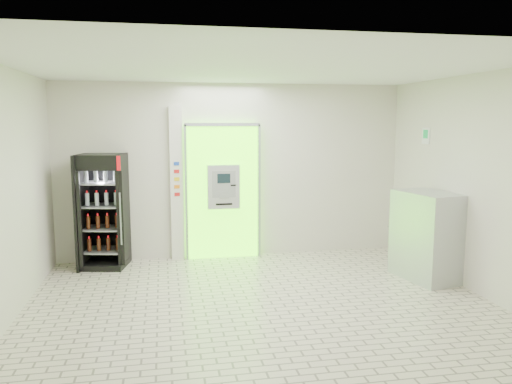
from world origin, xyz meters
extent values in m
plane|color=beige|center=(0.00, 0.00, 0.00)|extent=(6.00, 6.00, 0.00)
plane|color=beige|center=(0.00, 2.50, 1.50)|extent=(6.00, 0.00, 6.00)
plane|color=beige|center=(0.00, -2.50, 1.50)|extent=(6.00, 0.00, 6.00)
plane|color=beige|center=(-3.00, 0.00, 1.50)|extent=(0.00, 5.00, 5.00)
plane|color=beige|center=(3.00, 0.00, 1.50)|extent=(0.00, 5.00, 5.00)
plane|color=white|center=(0.00, 0.00, 3.00)|extent=(6.00, 6.00, 0.00)
cube|color=#56FF0C|center=(-0.20, 2.43, 1.15)|extent=(1.20, 0.12, 2.30)
cube|color=gray|center=(-0.20, 2.36, 2.30)|extent=(1.28, 0.04, 0.06)
cube|color=gray|center=(-0.83, 2.36, 1.15)|extent=(0.04, 0.04, 2.30)
cube|color=gray|center=(0.43, 2.36, 1.15)|extent=(0.04, 0.04, 2.30)
cube|color=black|center=(-0.10, 2.38, 0.50)|extent=(0.62, 0.01, 0.67)
cube|color=black|center=(-0.54, 2.38, 1.98)|extent=(0.22, 0.01, 0.18)
cube|color=#B2B5BB|center=(-0.20, 2.32, 1.25)|extent=(0.55, 0.12, 0.75)
cube|color=black|center=(-0.20, 2.25, 1.40)|extent=(0.22, 0.01, 0.16)
cube|color=gray|center=(-0.20, 2.25, 1.12)|extent=(0.16, 0.01, 0.12)
cube|color=black|center=(-0.04, 2.25, 1.28)|extent=(0.09, 0.01, 0.02)
cube|color=black|center=(-0.20, 2.25, 0.96)|extent=(0.28, 0.01, 0.03)
cube|color=silver|center=(-0.98, 2.45, 1.30)|extent=(0.22, 0.10, 2.60)
cube|color=#193FB2|center=(-0.98, 2.40, 1.65)|extent=(0.09, 0.01, 0.06)
cube|color=red|center=(-0.98, 2.40, 1.52)|extent=(0.09, 0.01, 0.06)
cube|color=yellow|center=(-0.98, 2.40, 1.39)|extent=(0.09, 0.01, 0.06)
cube|color=orange|center=(-0.98, 2.40, 1.26)|extent=(0.09, 0.01, 0.06)
cube|color=red|center=(-0.98, 2.40, 1.13)|extent=(0.09, 0.01, 0.06)
cube|color=black|center=(-2.17, 2.18, 0.92)|extent=(0.80, 0.75, 1.84)
cube|color=black|center=(-2.17, 2.47, 0.92)|extent=(0.69, 0.18, 1.84)
cube|color=red|center=(-2.17, 1.87, 1.72)|extent=(0.66, 0.14, 0.22)
cube|color=white|center=(-2.17, 1.86, 1.72)|extent=(0.38, 0.08, 0.06)
cube|color=black|center=(-2.17, 2.18, 0.05)|extent=(0.80, 0.75, 0.09)
cylinder|color=gray|center=(-1.88, 1.84, 0.85)|extent=(0.03, 0.03, 0.83)
cube|color=gray|center=(-2.17, 2.18, 0.28)|extent=(0.67, 0.64, 0.02)
cube|color=gray|center=(-2.17, 2.18, 0.64)|extent=(0.67, 0.64, 0.02)
cube|color=gray|center=(-2.17, 2.18, 1.01)|extent=(0.67, 0.64, 0.02)
cube|color=gray|center=(-2.17, 2.18, 1.38)|extent=(0.67, 0.64, 0.02)
cube|color=#B2B5BB|center=(2.66, 0.64, 0.66)|extent=(0.84, 1.10, 1.32)
cube|color=gray|center=(2.33, 0.64, 0.72)|extent=(0.20, 0.95, 0.01)
cube|color=white|center=(2.99, 1.40, 2.12)|extent=(0.02, 0.22, 0.26)
cube|color=#0D9343|center=(2.98, 1.40, 2.15)|extent=(0.00, 0.14, 0.14)
camera|label=1|loc=(-1.20, -6.05, 2.35)|focal=35.00mm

